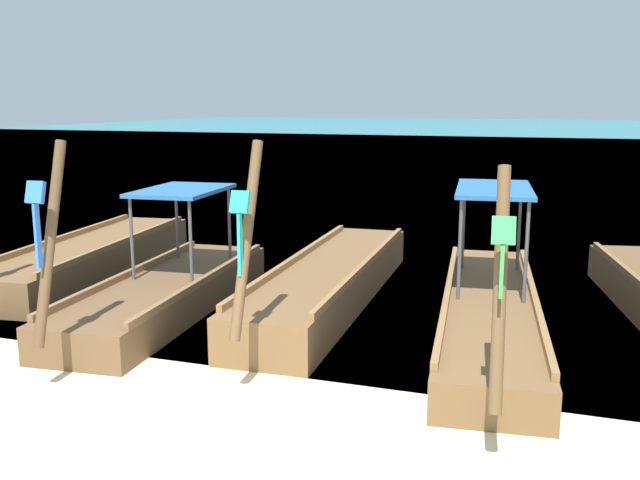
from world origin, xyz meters
The scene contains 6 objects.
ground centered at (0.00, 0.00, 0.00)m, with size 120.00×120.00×0.00m, color beige.
sea_water centered at (0.00, 62.29, 0.00)m, with size 120.00×120.00×0.00m, color #147A89.
longtail_boat_red_ribbon centered at (-4.98, 5.76, 0.30)m, with size 1.99×6.23×2.35m.
longtail_boat_blue_ribbon centered at (-2.41, 4.15, 0.32)m, with size 1.78×5.81×2.72m.
longtail_boat_turquoise_ribbon centered at (-0.22, 5.42, 0.32)m, with size 1.51×7.07×2.72m.
longtail_boat_green_ribbon centered at (2.33, 4.78, 0.31)m, with size 1.92×7.10×2.58m.
Camera 1 is at (3.13, -4.92, 3.14)m, focal length 39.68 mm.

